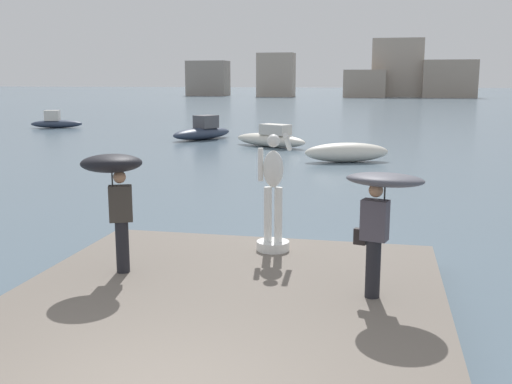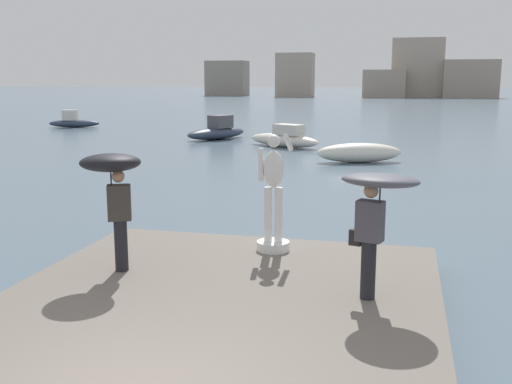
% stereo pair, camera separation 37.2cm
% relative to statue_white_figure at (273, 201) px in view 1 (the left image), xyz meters
% --- Properties ---
extents(ground_plane, '(400.00, 400.00, 0.00)m').
position_rel_statue_white_figure_xyz_m(ground_plane, '(-0.29, 34.20, -1.34)').
color(ground_plane, slate).
extents(pier, '(6.57, 9.69, 0.40)m').
position_rel_statue_white_figure_xyz_m(pier, '(-0.29, -3.96, -1.14)').
color(pier, '#70665B').
rests_on(pier, ground).
extents(statue_white_figure, '(0.62, 0.87, 2.24)m').
position_rel_statue_white_figure_xyz_m(statue_white_figure, '(0.00, 0.00, 0.00)').
color(statue_white_figure, white).
rests_on(statue_white_figure, pier).
extents(onlooker_left, '(1.32, 1.33, 2.04)m').
position_rel_statue_white_figure_xyz_m(onlooker_left, '(-2.33, -1.84, 0.67)').
color(onlooker_left, black).
rests_on(onlooker_left, pier).
extents(onlooker_right, '(1.39, 1.40, 1.94)m').
position_rel_statue_white_figure_xyz_m(onlooker_right, '(1.99, -2.17, 0.58)').
color(onlooker_right, black).
rests_on(onlooker_right, pier).
extents(boat_near, '(3.37, 4.53, 1.43)m').
position_rel_statue_white_figure_xyz_m(boat_near, '(-8.62, 23.88, -0.86)').
color(boat_near, '#2D384C').
rests_on(boat_near, ground).
extents(boat_mid, '(3.84, 1.93, 1.30)m').
position_rel_statue_white_figure_xyz_m(boat_mid, '(-21.76, 29.85, -0.92)').
color(boat_mid, '#2D384C').
rests_on(boat_mid, ground).
extents(boat_far, '(4.57, 3.22, 1.22)m').
position_rel_statue_white_figure_xyz_m(boat_far, '(-3.88, 20.79, -0.89)').
color(boat_far, silver).
rests_on(boat_far, ground).
extents(boat_rightward, '(3.90, 2.27, 0.85)m').
position_rel_statue_white_figure_xyz_m(boat_rightward, '(0.45, 15.62, -0.92)').
color(boat_rightward, silver).
rests_on(boat_rightward, ground).
extents(distant_skyline, '(76.46, 12.46, 11.22)m').
position_rel_statue_white_figure_xyz_m(distant_skyline, '(6.60, 110.04, 3.27)').
color(distant_skyline, gray).
rests_on(distant_skyline, ground).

